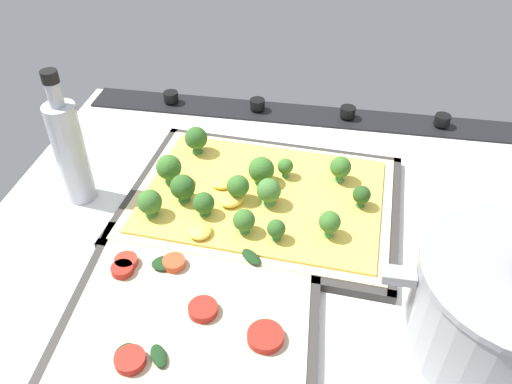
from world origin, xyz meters
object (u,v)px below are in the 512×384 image
object	(u,v)px
baking_tray_front	(263,202)
cooking_pot	(508,309)
baking_tray_back	(193,313)
oil_bottle	(70,150)
veggie_pizza_back	(192,309)
broccoli_pizza	(255,194)

from	to	relation	value
baking_tray_front	cooking_pot	bearing A→B (deg)	146.70
baking_tray_back	cooking_pot	world-z (taller)	cooking_pot
oil_bottle	veggie_pizza_back	bearing A→B (deg)	140.07
broccoli_pizza	cooking_pot	world-z (taller)	cooking_pot
broccoli_pizza	oil_bottle	world-z (taller)	oil_bottle
baking_tray_front	broccoli_pizza	world-z (taller)	broccoli_pizza
veggie_pizza_back	oil_bottle	size ratio (longest dim) A/B	1.38
baking_tray_back	oil_bottle	distance (cm)	30.34
oil_bottle	broccoli_pizza	bearing A→B (deg)	-174.46
cooking_pot	baking_tray_front	bearing A→B (deg)	-33.30
veggie_pizza_back	baking_tray_back	bearing A→B (deg)	-179.04
baking_tray_front	veggie_pizza_back	distance (cm)	22.18
broccoli_pizza	veggie_pizza_back	size ratio (longest dim) A/B	1.36
cooking_pot	oil_bottle	xyz separation A→B (cm)	(57.04, -16.55, 2.66)
broccoli_pizza	baking_tray_back	xyz separation A→B (cm)	(3.76, 21.22, -1.65)
baking_tray_back	cooking_pot	size ratio (longest dim) A/B	1.14
baking_tray_front	oil_bottle	size ratio (longest dim) A/B	2.00
broccoli_pizza	cooking_pot	bearing A→B (deg)	148.20
veggie_pizza_back	cooking_pot	bearing A→B (deg)	-176.50
baking_tray_front	veggie_pizza_back	xyz separation A→B (cm)	(5.13, 21.56, 0.70)
baking_tray_front	veggie_pizza_back	bearing A→B (deg)	76.61
baking_tray_front	broccoli_pizza	bearing A→B (deg)	15.69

